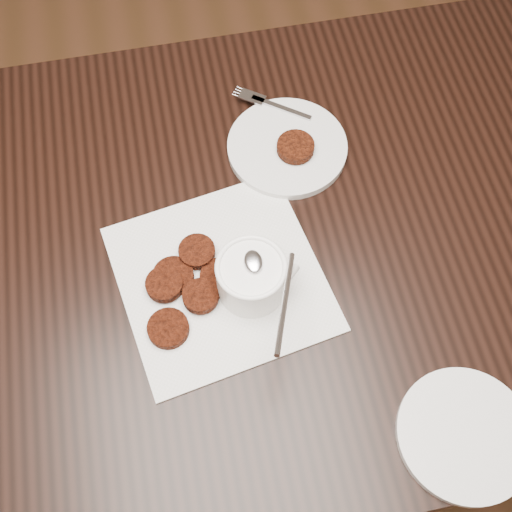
{
  "coord_description": "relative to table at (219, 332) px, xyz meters",
  "views": [
    {
      "loc": [
        -0.0,
        -0.28,
        1.62
      ],
      "look_at": [
        0.08,
        0.12,
        0.8
      ],
      "focal_mm": 45.15,
      "sensor_mm": 36.0,
      "label": 1
    }
  ],
  "objects": [
    {
      "name": "sauce_ramekin",
      "position": [
        0.05,
        -0.08,
        0.45
      ],
      "size": [
        0.14,
        0.14,
        0.14
      ],
      "primitive_type": null,
      "rotation": [
        0.0,
        0.0,
        0.08
      ],
      "color": "white",
      "rests_on": "napkin"
    },
    {
      "name": "napkin",
      "position": [
        0.01,
        -0.06,
        0.38
      ],
      "size": [
        0.34,
        0.34,
        0.0
      ],
      "primitive_type": "cube",
      "rotation": [
        0.0,
        0.0,
        0.17
      ],
      "color": "white",
      "rests_on": "table"
    },
    {
      "name": "floor",
      "position": [
        -0.01,
        -0.18,
        -0.38
      ],
      "size": [
        4.0,
        4.0,
        0.0
      ],
      "primitive_type": "plane",
      "color": "#57321D",
      "rests_on": "ground"
    },
    {
      "name": "plate_empty",
      "position": [
        0.29,
        -0.35,
        0.38
      ],
      "size": [
        0.22,
        0.22,
        0.01
      ],
      "primitive_type": "cylinder",
      "rotation": [
        0.0,
        0.0,
        -0.22
      ],
      "color": "silver",
      "rests_on": "table"
    },
    {
      "name": "patty_cluster",
      "position": [
        -0.04,
        -0.06,
        0.39
      ],
      "size": [
        0.22,
        0.22,
        0.02
      ],
      "primitive_type": null,
      "rotation": [
        0.0,
        0.0,
        -0.15
      ],
      "color": "#551C0B",
      "rests_on": "napkin"
    },
    {
      "name": "plate_with_patty",
      "position": [
        0.16,
        0.15,
        0.39
      ],
      "size": [
        0.28,
        0.28,
        0.03
      ],
      "primitive_type": null,
      "rotation": [
        0.0,
        0.0,
        -0.63
      ],
      "color": "silver",
      "rests_on": "table"
    },
    {
      "name": "table",
      "position": [
        0.0,
        0.0,
        0.0
      ],
      "size": [
        1.33,
        0.85,
        0.75
      ],
      "primitive_type": "cube",
      "color": "black",
      "rests_on": "floor"
    }
  ]
}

